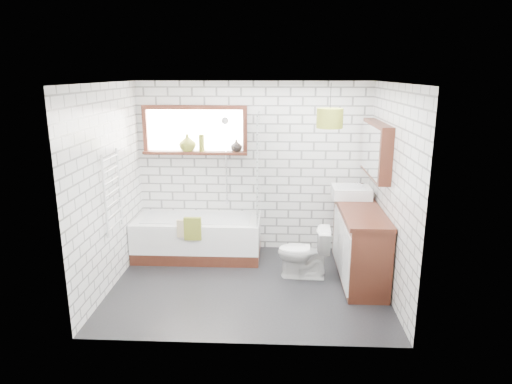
{
  "coord_description": "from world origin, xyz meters",
  "views": [
    {
      "loc": [
        0.35,
        -5.29,
        2.62
      ],
      "look_at": [
        0.09,
        0.25,
        1.16
      ],
      "focal_mm": 32.0,
      "sensor_mm": 36.0,
      "label": 1
    }
  ],
  "objects_px": {
    "basin": "(351,192)",
    "pendant": "(330,118)",
    "vanity": "(359,242)",
    "bathtub": "(198,237)",
    "toilet": "(304,252)"
  },
  "relations": [
    {
      "from": "bathtub",
      "to": "basin",
      "type": "height_order",
      "value": "basin"
    },
    {
      "from": "toilet",
      "to": "pendant",
      "type": "distance_m",
      "value": 1.79
    },
    {
      "from": "bathtub",
      "to": "pendant",
      "type": "relative_size",
      "value": 5.84
    },
    {
      "from": "pendant",
      "to": "toilet",
      "type": "bearing_deg",
      "value": 139.28
    },
    {
      "from": "vanity",
      "to": "toilet",
      "type": "relative_size",
      "value": 2.4
    },
    {
      "from": "basin",
      "to": "pendant",
      "type": "xyz_separation_m",
      "value": [
        -0.42,
        -0.79,
        1.09
      ]
    },
    {
      "from": "bathtub",
      "to": "basin",
      "type": "bearing_deg",
      "value": -1.39
    },
    {
      "from": "basin",
      "to": "pendant",
      "type": "distance_m",
      "value": 1.41
    },
    {
      "from": "basin",
      "to": "toilet",
      "type": "distance_m",
      "value": 1.11
    },
    {
      "from": "vanity",
      "to": "basin",
      "type": "height_order",
      "value": "basin"
    },
    {
      "from": "basin",
      "to": "bathtub",
      "type": "bearing_deg",
      "value": 178.61
    },
    {
      "from": "vanity",
      "to": "bathtub",
      "type": "bearing_deg",
      "value": 166.07
    },
    {
      "from": "toilet",
      "to": "pendant",
      "type": "height_order",
      "value": "pendant"
    },
    {
      "from": "bathtub",
      "to": "pendant",
      "type": "height_order",
      "value": "pendant"
    },
    {
      "from": "bathtub",
      "to": "vanity",
      "type": "relative_size",
      "value": 1.1
    }
  ]
}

